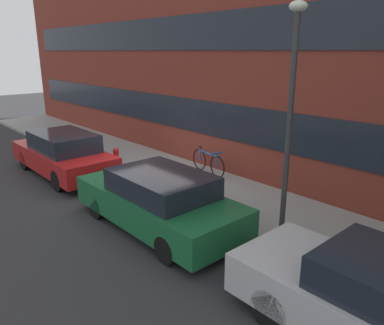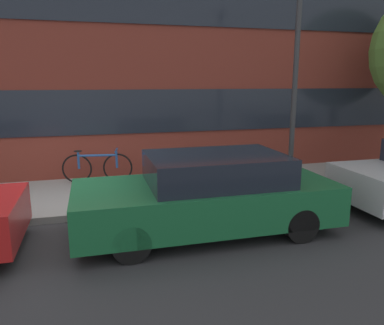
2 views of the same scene
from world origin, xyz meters
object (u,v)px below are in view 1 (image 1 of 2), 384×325
object	(u,v)px
fire_hydrant	(116,158)
bicycle	(208,162)
parked_car_green	(159,200)
parked_car_red	(63,154)
lamp_post	(291,102)

from	to	relation	value
fire_hydrant	bicycle	bearing A→B (deg)	35.61
parked_car_green	parked_car_red	bearing A→B (deg)	0.00
parked_car_red	lamp_post	size ratio (longest dim) A/B	0.97
fire_hydrant	lamp_post	distance (m)	7.06
parked_car_green	bicycle	world-z (taller)	parked_car_green
parked_car_green	fire_hydrant	distance (m)	4.52
parked_car_red	lamp_post	distance (m)	7.88
bicycle	lamp_post	size ratio (longest dim) A/B	0.36
parked_car_red	parked_car_green	distance (m)	5.09
parked_car_red	bicycle	world-z (taller)	parked_car_red
fire_hydrant	bicycle	size ratio (longest dim) A/B	0.41
fire_hydrant	lamp_post	size ratio (longest dim) A/B	0.15
parked_car_red	parked_car_green	xyz separation A→B (m)	(5.09, 0.00, -0.03)
lamp_post	fire_hydrant	bearing A→B (deg)	179.54
parked_car_red	parked_car_green	world-z (taller)	parked_car_red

